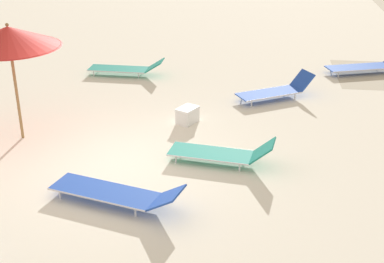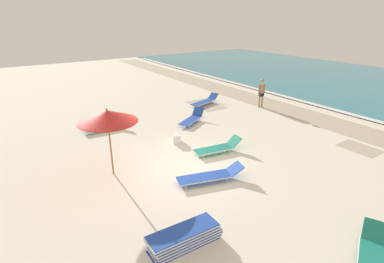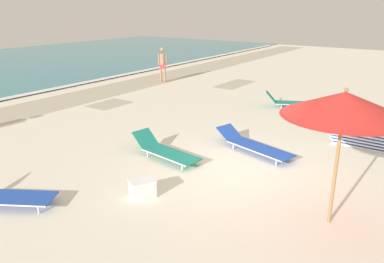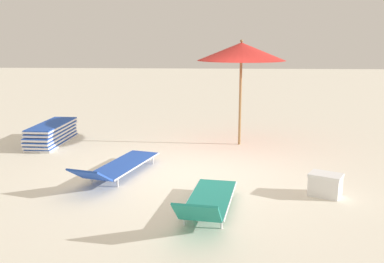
{
  "view_description": "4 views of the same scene",
  "coord_description": "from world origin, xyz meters",
  "px_view_note": "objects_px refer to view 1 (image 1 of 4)",
  "views": [
    {
      "loc": [
        8.96,
        2.52,
        4.83
      ],
      "look_at": [
        0.09,
        1.49,
        0.81
      ],
      "focal_mm": 50.0,
      "sensor_mm": 36.0,
      "label": 1
    },
    {
      "loc": [
        8.61,
        -5.21,
        5.4
      ],
      "look_at": [
        -0.87,
        1.09,
        0.94
      ],
      "focal_mm": 28.0,
      "sensor_mm": 36.0,
      "label": 2
    },
    {
      "loc": [
        -7.22,
        -3.61,
        3.72
      ],
      "look_at": [
        0.05,
        1.43,
        0.75
      ],
      "focal_mm": 35.0,
      "sensor_mm": 36.0,
      "label": 3
    },
    {
      "loc": [
        -0.4,
        7.78,
        2.47
      ],
      "look_at": [
        -0.02,
        1.22,
        1.06
      ],
      "focal_mm": 40.0,
      "sensor_mm": 36.0,
      "label": 4
    }
  ],
  "objects_px": {
    "sun_lounger_beside_umbrella": "(116,192)",
    "sun_lounger_mid_beach_pair_b": "(126,68)",
    "cooler_box": "(187,115)",
    "sun_lounger_mid_beach_pair_a": "(276,90)",
    "beach_umbrella": "(9,37)",
    "sun_lounger_under_umbrella": "(222,153)",
    "sun_lounger_near_water_right": "(366,66)"
  },
  "relations": [
    {
      "from": "beach_umbrella",
      "to": "sun_lounger_under_umbrella",
      "type": "height_order",
      "value": "beach_umbrella"
    },
    {
      "from": "sun_lounger_beside_umbrella",
      "to": "cooler_box",
      "type": "distance_m",
      "value": 3.64
    },
    {
      "from": "sun_lounger_under_umbrella",
      "to": "sun_lounger_beside_umbrella",
      "type": "xyz_separation_m",
      "value": [
        1.68,
        -1.67,
        -0.01
      ]
    },
    {
      "from": "sun_lounger_mid_beach_pair_a",
      "to": "cooler_box",
      "type": "relative_size",
      "value": 3.35
    },
    {
      "from": "sun_lounger_beside_umbrella",
      "to": "sun_lounger_mid_beach_pair_a",
      "type": "xyz_separation_m",
      "value": [
        -5.38,
        2.81,
        0.02
      ]
    },
    {
      "from": "sun_lounger_mid_beach_pair_a",
      "to": "sun_lounger_mid_beach_pair_b",
      "type": "relative_size",
      "value": 0.94
    },
    {
      "from": "cooler_box",
      "to": "sun_lounger_mid_beach_pair_a",
      "type": "bearing_deg",
      "value": 159.57
    },
    {
      "from": "sun_lounger_near_water_right",
      "to": "cooler_box",
      "type": "bearing_deg",
      "value": -65.63
    },
    {
      "from": "sun_lounger_mid_beach_pair_b",
      "to": "sun_lounger_mid_beach_pair_a",
      "type": "bearing_deg",
      "value": 73.04
    },
    {
      "from": "beach_umbrella",
      "to": "cooler_box",
      "type": "height_order",
      "value": "beach_umbrella"
    },
    {
      "from": "beach_umbrella",
      "to": "sun_lounger_mid_beach_pair_a",
      "type": "height_order",
      "value": "beach_umbrella"
    },
    {
      "from": "beach_umbrella",
      "to": "sun_lounger_near_water_right",
      "type": "bearing_deg",
      "value": 124.13
    },
    {
      "from": "sun_lounger_near_water_right",
      "to": "cooler_box",
      "type": "relative_size",
      "value": 3.93
    },
    {
      "from": "sun_lounger_under_umbrella",
      "to": "sun_lounger_mid_beach_pair_b",
      "type": "relative_size",
      "value": 0.97
    },
    {
      "from": "sun_lounger_under_umbrella",
      "to": "sun_lounger_beside_umbrella",
      "type": "relative_size",
      "value": 0.86
    },
    {
      "from": "sun_lounger_under_umbrella",
      "to": "sun_lounger_mid_beach_pair_b",
      "type": "distance_m",
      "value": 5.98
    },
    {
      "from": "sun_lounger_beside_umbrella",
      "to": "cooler_box",
      "type": "height_order",
      "value": "sun_lounger_beside_umbrella"
    },
    {
      "from": "sun_lounger_beside_umbrella",
      "to": "sun_lounger_mid_beach_pair_b",
      "type": "xyz_separation_m",
      "value": [
        -6.81,
        -1.41,
        0.0
      ]
    },
    {
      "from": "sun_lounger_under_umbrella",
      "to": "sun_lounger_near_water_right",
      "type": "distance_m",
      "value": 7.23
    },
    {
      "from": "beach_umbrella",
      "to": "sun_lounger_mid_beach_pair_a",
      "type": "relative_size",
      "value": 1.22
    },
    {
      "from": "sun_lounger_under_umbrella",
      "to": "sun_lounger_near_water_right",
      "type": "height_order",
      "value": "sun_lounger_under_umbrella"
    },
    {
      "from": "beach_umbrella",
      "to": "sun_lounger_near_water_right",
      "type": "distance_m",
      "value": 9.99
    },
    {
      "from": "sun_lounger_under_umbrella",
      "to": "sun_lounger_beside_umbrella",
      "type": "height_order",
      "value": "sun_lounger_under_umbrella"
    },
    {
      "from": "sun_lounger_under_umbrella",
      "to": "cooler_box",
      "type": "bearing_deg",
      "value": -145.93
    },
    {
      "from": "sun_lounger_near_water_right",
      "to": "cooler_box",
      "type": "height_order",
      "value": "sun_lounger_near_water_right"
    },
    {
      "from": "sun_lounger_under_umbrella",
      "to": "cooler_box",
      "type": "xyz_separation_m",
      "value": [
        -1.87,
        -0.9,
        -0.03
      ]
    },
    {
      "from": "beach_umbrella",
      "to": "sun_lounger_beside_umbrella",
      "type": "height_order",
      "value": "beach_umbrella"
    },
    {
      "from": "sun_lounger_mid_beach_pair_a",
      "to": "sun_lounger_mid_beach_pair_b",
      "type": "distance_m",
      "value": 4.46
    },
    {
      "from": "beach_umbrella",
      "to": "sun_lounger_under_umbrella",
      "type": "bearing_deg",
      "value": 81.26
    },
    {
      "from": "beach_umbrella",
      "to": "sun_lounger_under_umbrella",
      "type": "distance_m",
      "value": 4.79
    },
    {
      "from": "beach_umbrella",
      "to": "cooler_box",
      "type": "distance_m",
      "value": 4.14
    },
    {
      "from": "beach_umbrella",
      "to": "sun_lounger_beside_umbrella",
      "type": "xyz_separation_m",
      "value": [
        2.34,
        2.64,
        -1.99
      ]
    }
  ]
}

